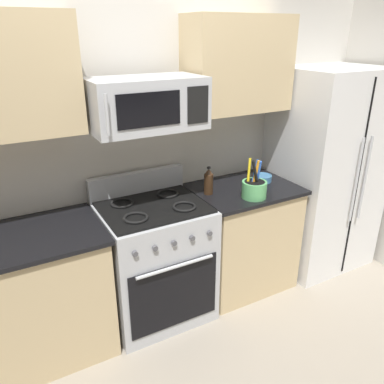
{
  "coord_description": "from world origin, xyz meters",
  "views": [
    {
      "loc": [
        -0.97,
        -1.71,
        2.09
      ],
      "look_at": [
        0.25,
        0.5,
        1.03
      ],
      "focal_mm": 36.29,
      "sensor_mm": 36.0,
      "label": 1
    }
  ],
  "objects": [
    {
      "name": "prep_bowl",
      "position": [
        1.02,
        0.67,
        0.94
      ],
      "size": [
        0.15,
        0.15,
        0.06
      ],
      "color": "teal",
      "rests_on": "counter_right"
    },
    {
      "name": "ground_plane",
      "position": [
        0.0,
        0.0,
        0.0
      ],
      "size": [
        16.0,
        16.0,
        0.0
      ],
      "primitive_type": "plane",
      "color": "gray"
    },
    {
      "name": "utensil_crock",
      "position": [
        0.75,
        0.43,
        0.98
      ],
      "size": [
        0.19,
        0.19,
        0.3
      ],
      "color": "#59AD66",
      "rests_on": "counter_right"
    },
    {
      "name": "microwave",
      "position": [
        -0.0,
        0.66,
        1.64
      ],
      "size": [
        0.75,
        0.44,
        0.33
      ],
      "color": "#B2B5BA"
    },
    {
      "name": "upper_cabinets_right",
      "position": [
        0.81,
        0.8,
        1.85
      ],
      "size": [
        0.83,
        0.34,
        0.7
      ],
      "color": "tan"
    },
    {
      "name": "bottle_soy",
      "position": [
        0.48,
        0.66,
        1.01
      ],
      "size": [
        0.07,
        0.07,
        0.22
      ],
      "color": "#382314",
      "rests_on": "counter_right"
    },
    {
      "name": "range_oven",
      "position": [
        -0.0,
        0.63,
        0.47
      ],
      "size": [
        0.76,
        0.69,
        1.09
      ],
      "color": "#B2B5BA",
      "rests_on": "ground"
    },
    {
      "name": "counter_left",
      "position": [
        -1.01,
        0.63,
        0.46
      ],
      "size": [
        1.25,
        0.65,
        0.91
      ],
      "color": "tan",
      "rests_on": "ground"
    },
    {
      "name": "wall_back",
      "position": [
        0.0,
        1.02,
        1.3
      ],
      "size": [
        8.0,
        0.1,
        2.6
      ],
      "primitive_type": "cube",
      "color": "beige",
      "rests_on": "ground"
    },
    {
      "name": "counter_right",
      "position": [
        0.81,
        0.63,
        0.46
      ],
      "size": [
        0.84,
        0.65,
        0.91
      ],
      "color": "tan",
      "rests_on": "ground"
    },
    {
      "name": "refrigerator",
      "position": [
        1.68,
        0.61,
        0.9
      ],
      "size": [
        0.88,
        0.76,
        1.81
      ],
      "color": "silver",
      "rests_on": "ground"
    }
  ]
}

